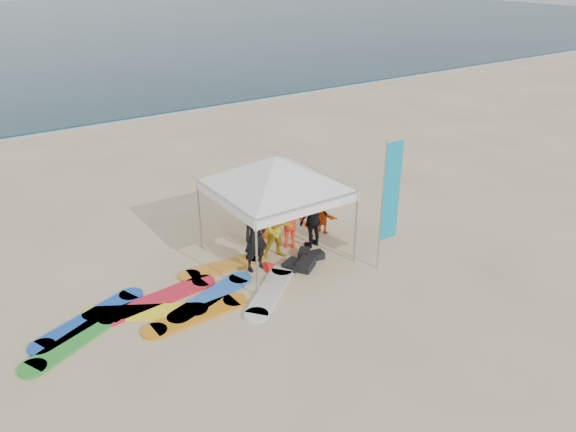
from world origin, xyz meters
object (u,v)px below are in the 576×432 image
Objects in this scene: marker_pennant at (270,266)px; feather_flag at (390,193)px; person_orange_b at (269,208)px; person_seated at (323,217)px; person_yellow at (278,229)px; person_black_b at (313,219)px; person_black_a at (256,237)px; person_orange_a at (290,220)px; canopy_tent at (275,157)px; surfboard_spread at (171,305)px.

feather_flag is at bearing -16.73° from marker_pennant.
person_orange_b is 1.85× the size of person_seated.
person_yellow is 1.13m from person_black_b.
person_black_b reaches higher than marker_pennant.
person_black_a is 1.15× the size of person_orange_a.
canopy_tent is at bearing 51.98° from marker_pennant.
feather_flag is at bearing 108.92° from person_black_b.
person_black_b reaches higher than surfboard_spread.
marker_pennant is (-0.91, -1.17, -2.19)m from canopy_tent.
canopy_tent is at bearing 57.17° from person_orange_b.
person_orange_b is (-0.66, 1.17, 0.06)m from person_black_b.
person_orange_a is 0.25× the size of surfboard_spread.
marker_pennant is at bearing 19.83° from person_black_b.
feather_flag is (2.02, -1.86, 1.16)m from person_yellow.
person_black_b is at bearing -174.85° from person_orange_a.
feather_flag is at bearing 160.75° from person_orange_a.
marker_pennant is at bearing -98.60° from person_black_a.
person_black_a is 0.54× the size of feather_flag.
person_black_b reaches higher than person_orange_a.
person_seated is 2.89m from canopy_tent.
feather_flag reaches higher than person_orange_a.
person_orange_b reaches higher than person_seated.
marker_pennant is (-1.99, -0.99, -0.30)m from person_black_b.
marker_pennant is (-0.85, -0.99, -0.31)m from person_yellow.
feather_flag is at bearing -14.29° from surfboard_spread.
canopy_tent is at bearing 85.06° from person_yellow.
person_yellow is 1.89m from canopy_tent.
person_black_a is 0.90m from marker_pennant.
canopy_tent is (-0.55, -0.16, 1.90)m from person_orange_a.
marker_pennant is at bearing -128.02° from canopy_tent.
person_black_b is 0.39× the size of canopy_tent.
person_black_b is 2.36m from feather_flag.
canopy_tent is (0.06, 0.18, 1.88)m from person_yellow.
person_black_b is 1.35m from person_orange_b.
person_orange_b is at bearing 81.27° from person_yellow.
person_seated is at bearing 93.75° from feather_flag.
person_yellow is at bearing 57.82° from person_orange_b.
canopy_tent reaches higher than surfboard_spread.
surfboard_spread is at bearing 0.27° from person_black_b.
surfboard_spread is at bearing 86.78° from person_seated.
person_black_a is 1.06× the size of person_orange_b.
surfboard_spread is at bearing -157.18° from person_yellow.
marker_pennant is at bearing 163.27° from feather_flag.
feather_flag is (0.88, -1.85, 1.17)m from person_black_b.
person_seated is at bearing 11.57° from surfboard_spread.
feather_flag reaches higher than canopy_tent.
feather_flag is (2.79, -1.66, 1.06)m from person_black_a.
feather_flag is (0.15, -2.37, 1.51)m from person_seated.
feather_flag reaches higher than person_black_b.
person_seated is 0.15× the size of surfboard_spread.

